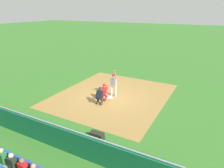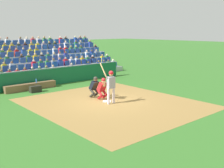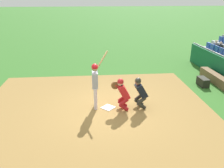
{
  "view_description": "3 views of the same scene",
  "coord_description": "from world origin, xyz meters",
  "px_view_note": "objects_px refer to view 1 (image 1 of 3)",
  "views": [
    {
      "loc": [
        6.51,
        -11.99,
        6.24
      ],
      "look_at": [
        0.35,
        -0.24,
        1.23
      ],
      "focal_mm": 32.08,
      "sensor_mm": 36.0,
      "label": 1
    },
    {
      "loc": [
        9.53,
        11.11,
        3.88
      ],
      "look_at": [
        -0.49,
        -0.12,
        0.9
      ],
      "focal_mm": 43.98,
      "sensor_mm": 36.0,
      "label": 2
    },
    {
      "loc": [
        -8.21,
        0.73,
        4.18
      ],
      "look_at": [
        -0.14,
        -0.14,
        1.05
      ],
      "focal_mm": 37.59,
      "sensor_mm": 36.0,
      "label": 3
    }
  ],
  "objects_px": {
    "home_plate_umpire": "(100,95)",
    "water_bottle_on_bench": "(79,135)",
    "catcher_crouching": "(104,91)",
    "home_plate_marker": "(109,97)",
    "equipment_duffel_bag": "(97,136)",
    "batter_at_plate": "(114,82)",
    "dugout_bench": "(86,144)"
  },
  "relations": [
    {
      "from": "dugout_bench",
      "to": "water_bottle_on_bench",
      "type": "xyz_separation_m",
      "value": [
        -0.39,
        0.03,
        0.35
      ]
    },
    {
      "from": "batter_at_plate",
      "to": "dugout_bench",
      "type": "xyz_separation_m",
      "value": [
        1.65,
        -6.08,
        -0.89
      ]
    },
    {
      "from": "catcher_crouching",
      "to": "equipment_duffel_bag",
      "type": "xyz_separation_m",
      "value": [
        2.0,
        -4.25,
        -0.51
      ]
    },
    {
      "from": "batter_at_plate",
      "to": "water_bottle_on_bench",
      "type": "relative_size",
      "value": 8.56
    },
    {
      "from": "catcher_crouching",
      "to": "batter_at_plate",
      "type": "bearing_deg",
      "value": 75.15
    },
    {
      "from": "home_plate_marker",
      "to": "home_plate_umpire",
      "type": "relative_size",
      "value": 0.35
    },
    {
      "from": "dugout_bench",
      "to": "home_plate_marker",
      "type": "bearing_deg",
      "value": 107.53
    },
    {
      "from": "equipment_duffel_bag",
      "to": "water_bottle_on_bench",
      "type": "bearing_deg",
      "value": -121.17
    },
    {
      "from": "dugout_bench",
      "to": "water_bottle_on_bench",
      "type": "height_order",
      "value": "water_bottle_on_bench"
    },
    {
      "from": "home_plate_umpire",
      "to": "dugout_bench",
      "type": "distance_m",
      "value": 4.79
    },
    {
      "from": "dugout_bench",
      "to": "home_plate_umpire",
      "type": "bearing_deg",
      "value": 113.08
    },
    {
      "from": "batter_at_plate",
      "to": "home_plate_umpire",
      "type": "relative_size",
      "value": 1.74
    },
    {
      "from": "dugout_bench",
      "to": "batter_at_plate",
      "type": "bearing_deg",
      "value": 105.16
    },
    {
      "from": "batter_at_plate",
      "to": "catcher_crouching",
      "type": "distance_m",
      "value": 1.11
    },
    {
      "from": "home_plate_marker",
      "to": "equipment_duffel_bag",
      "type": "xyz_separation_m",
      "value": [
        1.86,
        -4.78,
        0.18
      ]
    },
    {
      "from": "catcher_crouching",
      "to": "home_plate_umpire",
      "type": "distance_m",
      "value": 0.7
    },
    {
      "from": "equipment_duffel_bag",
      "to": "dugout_bench",
      "type": "bearing_deg",
      "value": -96.3
    },
    {
      "from": "batter_at_plate",
      "to": "catcher_crouching",
      "type": "height_order",
      "value": "batter_at_plate"
    },
    {
      "from": "catcher_crouching",
      "to": "water_bottle_on_bench",
      "type": "height_order",
      "value": "catcher_crouching"
    },
    {
      "from": "batter_at_plate",
      "to": "catcher_crouching",
      "type": "relative_size",
      "value": 1.73
    },
    {
      "from": "equipment_duffel_bag",
      "to": "catcher_crouching",
      "type": "bearing_deg",
      "value": 115.26
    },
    {
      "from": "batter_at_plate",
      "to": "dugout_bench",
      "type": "bearing_deg",
      "value": -74.84
    },
    {
      "from": "catcher_crouching",
      "to": "water_bottle_on_bench",
      "type": "relative_size",
      "value": 4.96
    },
    {
      "from": "catcher_crouching",
      "to": "water_bottle_on_bench",
      "type": "bearing_deg",
      "value": -73.25
    },
    {
      "from": "home_plate_umpire",
      "to": "equipment_duffel_bag",
      "type": "xyz_separation_m",
      "value": [
        1.96,
        -3.56,
        -0.49
      ]
    },
    {
      "from": "home_plate_marker",
      "to": "equipment_duffel_bag",
      "type": "distance_m",
      "value": 5.14
    },
    {
      "from": "home_plate_umpire",
      "to": "water_bottle_on_bench",
      "type": "relative_size",
      "value": 4.93
    },
    {
      "from": "water_bottle_on_bench",
      "to": "equipment_duffel_bag",
      "type": "relative_size",
      "value": 0.36
    },
    {
      "from": "home_plate_marker",
      "to": "batter_at_plate",
      "type": "distance_m",
      "value": 1.19
    },
    {
      "from": "batter_at_plate",
      "to": "home_plate_umpire",
      "type": "bearing_deg",
      "value": -97.51
    },
    {
      "from": "batter_at_plate",
      "to": "dugout_bench",
      "type": "distance_m",
      "value": 6.36
    },
    {
      "from": "dugout_bench",
      "to": "water_bottle_on_bench",
      "type": "distance_m",
      "value": 0.52
    }
  ]
}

